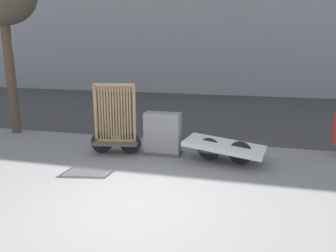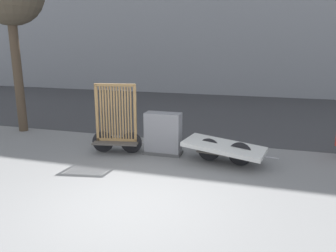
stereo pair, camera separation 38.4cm
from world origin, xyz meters
The scene contains 5 objects.
ground_plane centered at (0.00, 0.00, 0.00)m, with size 60.00×60.00×0.00m, color slate.
road_strip centered at (0.00, 9.49, 0.00)m, with size 56.00×10.13×0.01m.
bike_cart_with_bedframe centered at (-1.46, 2.80, 0.71)m, with size 1.98×0.89×1.90m.
bike_cart_with_mattress centered at (1.47, 2.80, 0.40)m, with size 2.35×1.29×0.59m.
utility_cabinet centered at (-0.21, 3.05, 0.53)m, with size 1.02×0.47×1.14m.
Camera 2 is at (2.36, -5.07, 2.87)m, focal length 35.00 mm.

